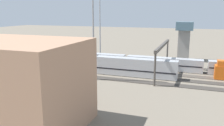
% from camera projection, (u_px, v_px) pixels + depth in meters
% --- Properties ---
extents(ground_plane, '(400.00, 400.00, 0.00)m').
position_uv_depth(ground_plane, '(128.00, 71.00, 72.32)').
color(ground_plane, '#756B5B').
extents(track_bed_0, '(140.00, 2.80, 0.12)m').
position_uv_depth(track_bed_0, '(136.00, 64.00, 81.50)').
color(track_bed_0, '#3D3833').
rests_on(track_bed_0, ground_plane).
extents(track_bed_1, '(140.00, 2.80, 0.12)m').
position_uv_depth(track_bed_1, '(132.00, 67.00, 76.90)').
color(track_bed_1, '#4C443D').
rests_on(track_bed_1, ground_plane).
extents(track_bed_2, '(140.00, 2.80, 0.12)m').
position_uv_depth(track_bed_2, '(128.00, 71.00, 72.30)').
color(track_bed_2, '#4C443D').
rests_on(track_bed_2, ground_plane).
extents(track_bed_3, '(140.00, 2.80, 0.12)m').
position_uv_depth(track_bed_3, '(123.00, 75.00, 67.70)').
color(track_bed_3, '#3D3833').
rests_on(track_bed_3, ground_plane).
extents(track_bed_4, '(140.00, 2.80, 0.12)m').
position_uv_depth(track_bed_4, '(118.00, 80.00, 63.11)').
color(track_bed_4, '#3D3833').
rests_on(track_bed_4, ground_plane).
extents(train_on_track_3, '(47.20, 3.06, 5.00)m').
position_uv_depth(train_on_track_3, '(96.00, 64.00, 70.01)').
color(train_on_track_3, '#B7BABF').
rests_on(train_on_track_3, ground_plane).
extents(train_on_track_1, '(139.00, 3.06, 4.40)m').
position_uv_depth(train_on_track_1, '(120.00, 60.00, 77.90)').
color(train_on_track_1, '#1E6B9E').
rests_on(train_on_track_1, ground_plane).
extents(light_mast_0, '(2.80, 0.70, 32.97)m').
position_uv_depth(light_mast_0, '(100.00, 4.00, 85.60)').
color(light_mast_0, '#9EA0A5').
rests_on(light_mast_0, ground_plane).
extents(light_mast_1, '(2.80, 0.70, 27.66)m').
position_uv_depth(light_mast_1, '(93.00, 12.00, 59.47)').
color(light_mast_1, '#9EA0A5').
rests_on(light_mast_1, ground_plane).
extents(signal_gantry, '(0.70, 25.00, 8.80)m').
position_uv_depth(signal_gantry, '(163.00, 49.00, 67.43)').
color(signal_gantry, '#4C4742').
rests_on(signal_gantry, ground_plane).
extents(control_tower, '(6.00, 6.00, 14.17)m').
position_uv_depth(control_tower, '(184.00, 38.00, 86.86)').
color(control_tower, gray).
rests_on(control_tower, ground_plane).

